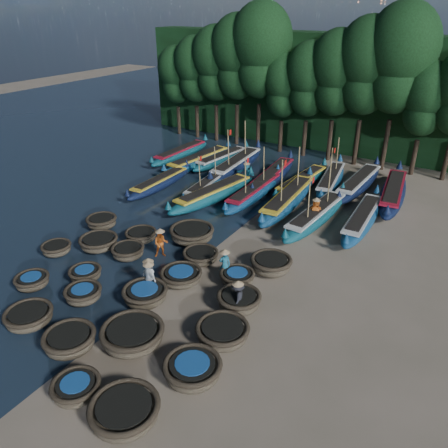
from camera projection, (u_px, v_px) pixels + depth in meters
The scene contains 58 objects.
ground at pixel (196, 264), 22.97m from camera, with size 120.00×120.00×0.00m, color gray.
foliage_wall at pixel (346, 95), 38.54m from camera, with size 40.00×3.00×10.00m, color black.
coracle_3 at pixel (76, 388), 15.08m from camera, with size 2.08×2.08×0.67m.
coracle_4 at pixel (125, 411), 14.15m from camera, with size 2.37×2.37×0.79m.
coracle_5 at pixel (32, 281), 20.89m from camera, with size 1.66×1.66×0.64m.
coracle_6 at pixel (29, 317), 18.48m from camera, with size 2.51×2.51×0.70m.
coracle_7 at pixel (70, 340), 17.11m from camera, with size 2.10×2.10×0.79m.
coracle_8 at pixel (133, 335), 17.35m from camera, with size 2.58×2.58×0.84m.
coracle_9 at pixel (193, 369), 15.76m from camera, with size 2.25×2.25×0.79m.
coracle_10 at pixel (56, 248), 23.67m from camera, with size 1.62×1.62×0.63m.
coracle_11 at pixel (85, 274), 21.45m from camera, with size 1.85×1.85×0.65m.
coracle_12 at pixel (83, 294), 19.93m from camera, with size 1.98×1.98×0.70m.
coracle_13 at pixel (145, 294), 19.84m from camera, with size 2.47×2.47×0.76m.
coracle_14 at pixel (223, 332), 17.56m from camera, with size 2.55×2.55×0.76m.
coracle_15 at pixel (99, 242), 24.20m from camera, with size 2.15×2.15×0.71m.
coracle_16 at pixel (128, 251), 23.32m from camera, with size 2.10×2.10×0.70m.
coracle_17 at pixel (181, 276), 21.26m from camera, with size 2.52×2.52×0.67m.
coracle_18 at pixel (237, 277), 21.18m from camera, with size 1.85×1.85×0.67m.
coracle_19 at pixel (239, 300), 19.40m from camera, with size 2.03×2.03×0.80m.
coracle_20 at pixel (102, 222), 26.41m from camera, with size 1.86×1.86×0.74m.
coracle_21 at pixel (141, 235), 24.97m from camera, with size 2.05×2.05×0.66m.
coracle_22 at pixel (192, 233), 24.95m from camera, with size 2.57×2.57×0.85m.
coracle_23 at pixel (201, 256), 22.97m from camera, with size 2.32×2.32×0.65m.
coracle_24 at pixel (271, 264), 22.04m from camera, with size 2.45×2.45×0.84m.
long_boat_2 at pixel (160, 183), 31.94m from camera, with size 1.40×7.31×1.29m.
long_boat_3 at pixel (208, 185), 31.53m from camera, with size 2.00×7.24×3.09m.
long_boat_4 at pixel (213, 194), 29.85m from camera, with size 2.95×8.56×1.53m.
long_boat_5 at pixel (254, 192), 30.19m from camera, with size 1.56×8.26×3.51m.
long_boat_6 at pixel (288, 199), 28.93m from camera, with size 2.09×9.16×3.90m.
long_boat_7 at pixel (316, 215), 26.86m from camera, with size 2.10×8.53×3.63m.
long_boat_8 at pixel (362, 219), 26.48m from camera, with size 1.78×8.19×1.44m.
long_boat_9 at pixel (181, 153), 38.06m from camera, with size 1.57×7.93×1.40m.
long_boat_10 at pixel (199, 160), 36.21m from camera, with size 2.40×8.46×1.50m.
long_boat_11 at pixel (222, 159), 36.75m from camera, with size 2.17×7.45×1.32m.
long_boat_12 at pixel (236, 165), 35.10m from camera, with size 2.24×9.15×3.89m.
long_boat_13 at pixel (273, 176), 33.04m from camera, with size 2.20×8.44×1.49m.
long_boat_14 at pixel (302, 182), 31.91m from camera, with size 2.03×8.02×1.42m.
long_boat_15 at pixel (331, 180), 32.19m from camera, with size 2.68×8.13×3.49m.
long_boat_16 at pixel (359, 183), 31.62m from camera, with size 1.88×8.69×1.53m.
long_boat_17 at pixel (393, 193), 29.96m from camera, with size 2.71×9.11×1.62m.
fisherman_0 at pixel (149, 273), 20.63m from camera, with size 0.92×0.84×1.77m.
fisherman_1 at pixel (225, 263), 21.39m from camera, with size 0.67×0.63×1.74m.
fisherman_2 at pixel (161, 243), 23.27m from camera, with size 0.97×0.95×1.78m.
fisherman_3 at pixel (238, 297), 19.01m from camera, with size 0.84×1.14×1.77m.
fisherman_4 at pixel (149, 277), 20.34m from camera, with size 0.99×0.58×1.79m.
fisherman_5 at pixel (246, 173), 32.60m from camera, with size 1.59×0.61×1.87m.
fisherman_6 at pixel (315, 212), 26.50m from camera, with size 1.00×0.83×1.96m.
tree_0 at pixel (177, 74), 42.91m from camera, with size 3.68×3.68×8.68m.
tree_1 at pixel (196, 68), 41.53m from camera, with size 4.09×4.09×9.65m.
tree_2 at pixel (216, 63), 40.15m from camera, with size 4.51×4.51×10.63m.
tree_3 at pixel (238, 56), 38.77m from camera, with size 4.92×4.92×11.60m.
tree_4 at pixel (261, 49), 37.39m from camera, with size 5.34×5.34×12.58m.
tree_5 at pixel (284, 84), 37.54m from camera, with size 3.68×3.68×8.68m.
tree_6 at pixel (309, 78), 36.16m from camera, with size 4.09×4.09×9.65m.
tree_7 at pixel (337, 72), 34.78m from camera, with size 4.51×4.51×10.63m.
tree_8 at pixel (368, 65), 33.40m from camera, with size 4.92×4.92×11.60m.
tree_9 at pixel (400, 57), 32.02m from camera, with size 5.34×5.34×12.58m.
tree_10 at pixel (426, 98), 32.18m from camera, with size 3.68×3.68×8.68m.
Camera 1 is at (11.49, -15.85, 12.30)m, focal length 35.00 mm.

